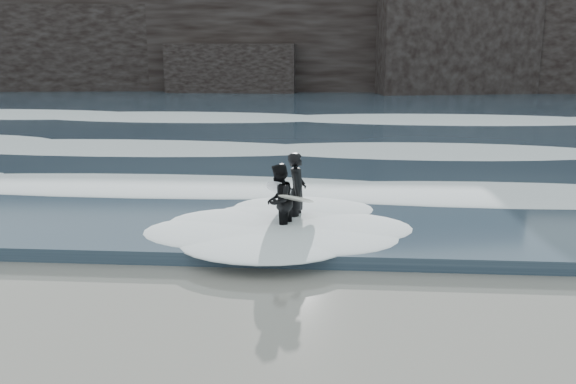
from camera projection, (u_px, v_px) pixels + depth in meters
The scene contains 8 objects.
ground at pixel (319, 340), 9.83m from camera, with size 120.00×120.00×0.00m, color brown.
sea at pixel (332, 113), 37.90m from camera, with size 90.00×52.00×0.30m, color #293A4A.
headland at pixel (335, 31), 53.24m from camera, with size 70.00×9.00×10.00m, color black.
foam_near at pixel (328, 184), 18.46m from camera, with size 60.00×3.20×0.20m, color white.
foam_mid at pixel (330, 144), 25.24m from camera, with size 60.00×4.00×0.24m, color white.
foam_far at pixel (332, 116), 33.96m from camera, with size 60.00×4.80×0.30m, color white.
surfer_left at pixel (293, 191), 15.32m from camera, with size 1.01×2.19×1.86m.
surfer_right at pixel (280, 201), 14.62m from camera, with size 1.38×1.94×1.74m.
Camera 1 is at (0.19, -9.03, 4.52)m, focal length 40.00 mm.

